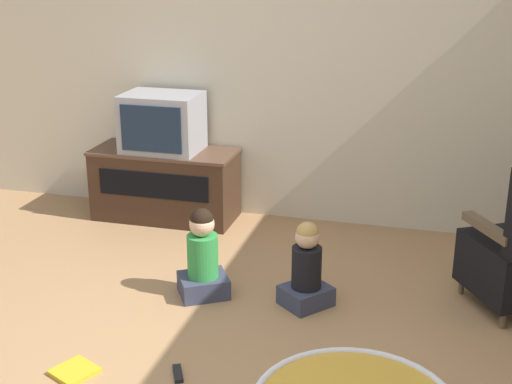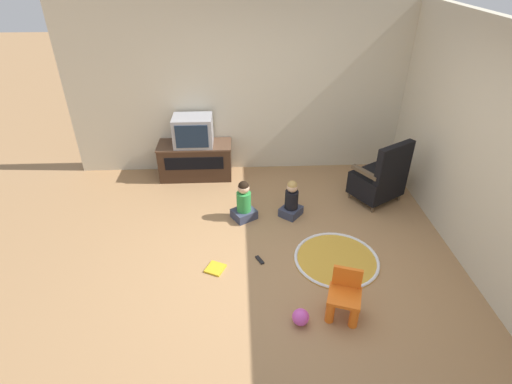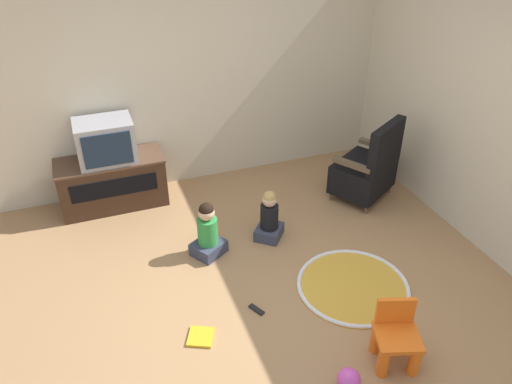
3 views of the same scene
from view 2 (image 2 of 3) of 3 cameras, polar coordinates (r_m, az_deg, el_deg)
The scene contains 13 objects.
ground_plane at distance 4.77m, azimuth 3.11°, elevation -10.23°, with size 30.00×30.00×0.00m, color #9E754C.
wall_back at distance 6.29m, azimuth -2.13°, elevation 14.35°, with size 5.27×0.12×2.61m.
wall_right at distance 4.61m, azimuth 32.44°, elevation 2.39°, with size 0.12×5.54×2.61m.
tv_cabinet at distance 6.41m, azimuth -8.61°, elevation 4.60°, with size 1.14×0.49×0.56m.
television at distance 6.19m, azimuth -8.99°, elevation 8.62°, with size 0.59×0.45×0.45m.
black_armchair at distance 5.93m, azimuth 17.30°, elevation 1.83°, with size 0.83×0.79×0.96m.
yellow_kid_chair at distance 4.18m, azimuth 12.48°, elevation -14.63°, with size 0.40×0.39×0.51m.
play_mat at distance 4.90m, azimuth 11.42°, elevation -9.39°, with size 1.01×1.01×0.04m.
child_watching_left at distance 5.35m, azimuth -1.75°, elevation -1.53°, with size 0.38×0.37×0.58m.
child_watching_center at distance 5.43m, azimuth 5.09°, elevation -1.25°, with size 0.36×0.37×0.54m.
toy_ball at distance 4.12m, azimuth 6.40°, elevation -17.33°, with size 0.17×0.17×0.17m.
book at distance 4.71m, azimuth -5.83°, elevation -10.82°, with size 0.26×0.27×0.02m.
remote_control at distance 4.80m, azimuth 0.53°, elevation -9.68°, with size 0.11×0.15×0.02m.
Camera 2 is at (-0.42, -3.52, 3.19)m, focal length 28.00 mm.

